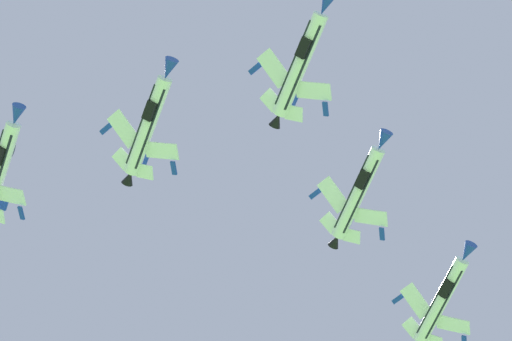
# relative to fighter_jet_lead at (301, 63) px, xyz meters

# --- Properties ---
(fighter_jet_lead) EXTENTS (9.07, 15.62, 5.48)m
(fighter_jet_lead) POSITION_rel_fighter_jet_lead_xyz_m (0.00, 0.00, 0.00)
(fighter_jet_lead) COLOR white
(fighter_jet_left_wing) EXTENTS (9.17, 15.62, 5.42)m
(fighter_jet_left_wing) POSITION_rel_fighter_jet_lead_xyz_m (8.28, 16.33, 3.20)
(fighter_jet_left_wing) COLOR white
(fighter_jet_right_wing) EXTENTS (9.45, 15.62, 5.23)m
(fighter_jet_right_wing) POSITION_rel_fighter_jet_lead_xyz_m (-16.24, 8.49, 0.95)
(fighter_jet_right_wing) COLOR white
(fighter_jet_left_outer) EXTENTS (9.00, 15.62, 5.53)m
(fighter_jet_left_outer) POSITION_rel_fighter_jet_lead_xyz_m (19.38, 28.79, 0.62)
(fighter_jet_left_outer) COLOR white
(fighter_jet_right_outer) EXTENTS (8.88, 15.62, 5.72)m
(fighter_jet_right_outer) POSITION_rel_fighter_jet_lead_xyz_m (-32.75, 14.68, 0.32)
(fighter_jet_right_outer) COLOR white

